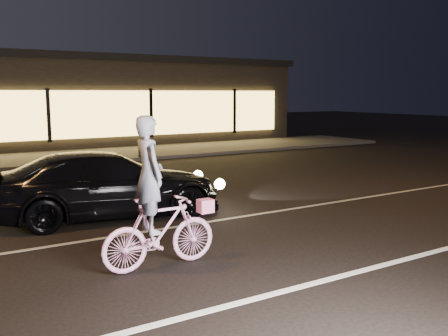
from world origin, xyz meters
TOP-DOWN VIEW (x-y plane):
  - ground at (0.00, 0.00)m, footprint 90.00×90.00m
  - lane_stripe_near at (0.00, -1.50)m, footprint 60.00×0.12m
  - lane_stripe_far at (0.00, 2.00)m, footprint 60.00×0.10m
  - sidewalk at (0.00, 13.00)m, footprint 30.00×4.00m
  - storefront at (0.00, 18.97)m, footprint 25.40×8.42m
  - cyclist at (-1.79, 0.14)m, footprint 1.75×0.60m
  - sedan at (-1.39, 3.42)m, footprint 4.79×2.41m

SIDE VIEW (x-z plane):
  - ground at x=0.00m, z-range 0.00..0.00m
  - lane_stripe_near at x=0.00m, z-range 0.00..0.01m
  - lane_stripe_far at x=0.00m, z-range 0.00..0.01m
  - sidewalk at x=0.00m, z-range 0.00..0.12m
  - sedan at x=-1.39m, z-range 0.00..1.34m
  - cyclist at x=-1.79m, z-range -0.32..1.88m
  - storefront at x=0.00m, z-range 0.05..4.25m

